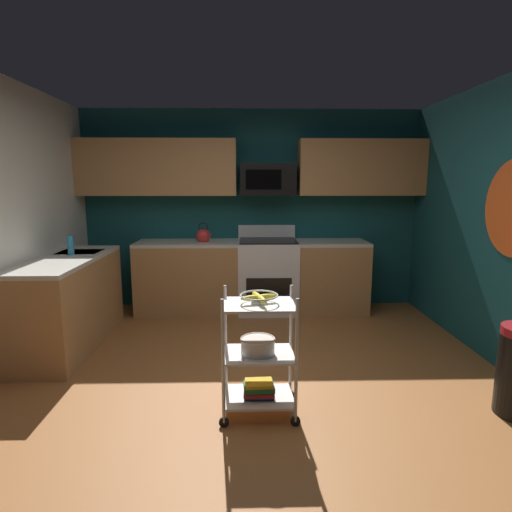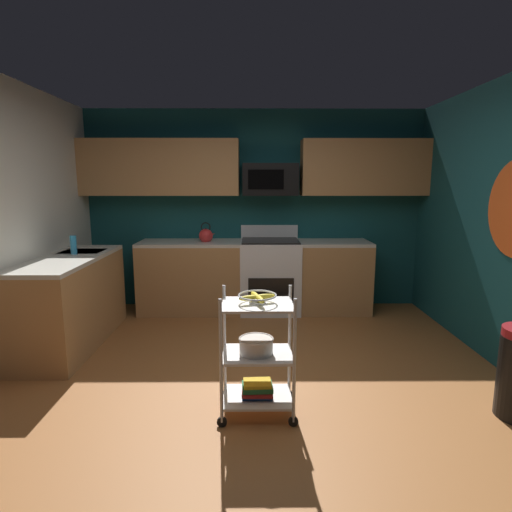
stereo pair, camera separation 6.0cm
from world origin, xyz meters
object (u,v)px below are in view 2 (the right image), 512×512
Objects in this scene: oven_range at (270,275)px; rolling_cart at (257,354)px; microwave at (270,180)px; mixing_bowl_large at (257,345)px; kettle at (206,235)px; fruit_bowl at (257,297)px; book_stack at (257,389)px; dish_soap_bottle at (73,245)px.

oven_range reaches higher than rolling_cart.
microwave reaches higher than oven_range.
mixing_bowl_large is (-0.01, 0.00, 0.07)m from rolling_cart.
microwave is at bearing 7.53° from kettle.
rolling_cart is at bearing -94.25° from microwave.
oven_range is 2.49m from mixing_bowl_large.
fruit_bowl is at bearing -75.76° from kettle.
oven_range is at bearing 85.56° from fruit_bowl.
oven_range is 4.04× the size of fruit_bowl.
mixing_bowl_large is at bearing 180.00° from book_stack.
oven_range is 2.49m from rolling_cart.
fruit_bowl is (-0.19, -2.59, -0.82)m from microwave.
book_stack is (-0.19, -2.48, -0.29)m from oven_range.
mixing_bowl_large is 0.95× the size of kettle.
microwave reaches higher than kettle.
dish_soap_bottle is at bearing -153.01° from microwave.
microwave is 2.65× the size of kettle.
rolling_cart is 0.42m from fruit_bowl.
fruit_bowl is 1.36× the size of dish_soap_bottle.
microwave is (-0.00, 0.10, 1.22)m from oven_range.
fruit_bowl is at bearing -94.44° from oven_range.
oven_range is 0.97m from kettle.
dish_soap_bottle reaches higher than oven_range.
kettle reaches higher than fruit_bowl.
microwave reaches higher than mixing_bowl_large.
rolling_cart is 3.47× the size of kettle.
microwave is 3.00m from book_stack.
mixing_bowl_large is 1.10× the size of book_stack.
rolling_cart is at bearing 180.00° from fruit_bowl.
rolling_cart is at bearing 104.04° from book_stack.
mixing_bowl_large is (-0.20, -2.59, -1.18)m from microwave.
dish_soap_bottle is (-2.10, -1.07, -0.68)m from microwave.
mixing_bowl_large is at bearing -38.48° from dish_soap_bottle.
dish_soap_bottle reaches higher than fruit_bowl.
oven_range is at bearing 0.27° from kettle.
dish_soap_bottle is (-1.28, -0.96, 0.02)m from kettle.
kettle reaches higher than book_stack.
kettle reaches higher than rolling_cart.
book_stack is at bearing -94.44° from oven_range.
book_stack is (0.00, -0.00, -0.27)m from rolling_cart.
fruit_bowl reaches higher than book_stack.
mixing_bowl_large is at bearing 180.00° from rolling_cart.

